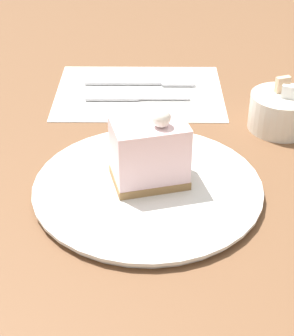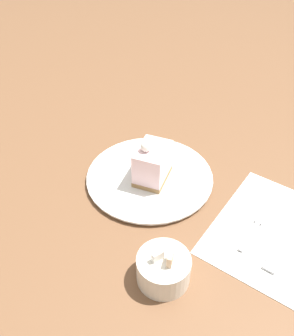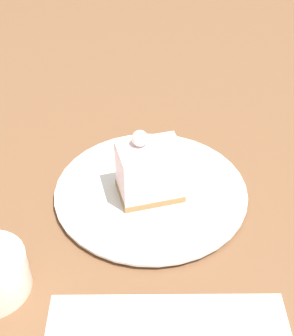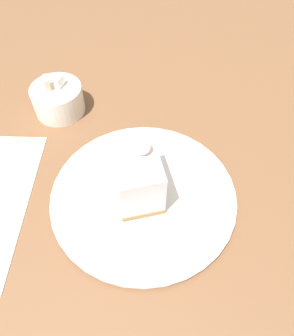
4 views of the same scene
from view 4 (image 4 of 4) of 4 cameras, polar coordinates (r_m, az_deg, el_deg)
The scene contains 4 objects.
ground_plane at distance 0.50m, azimuth -5.17°, elevation -2.07°, with size 4.00×4.00×0.00m, color brown.
plate at distance 0.48m, azimuth -0.64°, elevation -4.85°, with size 0.27×0.27×0.01m.
cake_slice at distance 0.44m, azimuth -1.71°, elevation -1.55°, with size 0.08×0.09×0.10m.
sugar_bowl at distance 0.61m, azimuth -15.21°, elevation 11.47°, with size 0.09×0.09×0.07m.
Camera 4 is at (0.04, -0.29, 0.41)m, focal length 35.00 mm.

